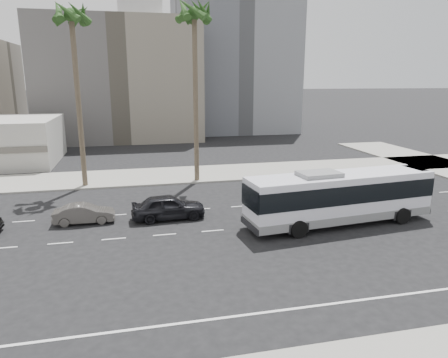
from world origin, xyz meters
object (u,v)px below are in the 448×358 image
object	(u,v)px
car_a	(168,207)
car_b	(84,214)
palm_near	(194,17)
palm_mid	(71,19)
city_bus	(340,196)

from	to	relation	value
car_a	car_b	bearing A→B (deg)	83.68
palm_near	car_b	bearing A→B (deg)	-133.63
car_b	palm_mid	xyz separation A→B (m)	(-0.91, 9.75, 13.31)
car_b	palm_near	bearing A→B (deg)	-43.67
car_b	palm_near	xyz separation A→B (m)	(9.03, 9.47, 13.70)
city_bus	car_b	size ratio (longest dim) A/B	3.27
city_bus	palm_near	xyz separation A→B (m)	(-7.26, 13.29, 12.45)
city_bus	palm_mid	distance (m)	25.01
palm_mid	car_a	bearing A→B (deg)	-57.71
city_bus	palm_mid	bearing A→B (deg)	135.80
palm_near	palm_mid	xyz separation A→B (m)	(-9.94, 0.28, -0.39)
palm_mid	city_bus	bearing A→B (deg)	-38.29
palm_mid	car_b	bearing A→B (deg)	-84.69
car_a	palm_mid	bearing A→B (deg)	29.97
car_b	palm_near	distance (m)	18.94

